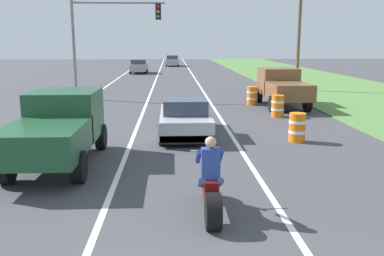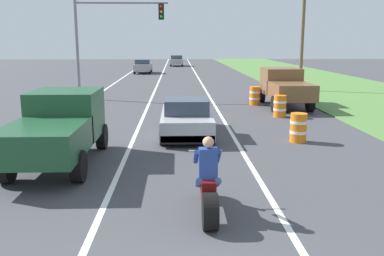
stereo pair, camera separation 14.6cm
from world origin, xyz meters
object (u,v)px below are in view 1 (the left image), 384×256
Objects in this scene: pickup_truck_right_shoulder_brown at (282,86)px; construction_barrel_nearest at (297,127)px; sports_car_silver at (185,118)px; distant_car_far_ahead at (139,66)px; construction_barrel_mid at (278,106)px; traffic_light_mast_near at (103,30)px; pickup_truck_left_lane_dark_green at (58,126)px; motorcycle_with_rider at (210,188)px; distant_car_further_ahead at (172,60)px; construction_barrel_far at (252,96)px.

construction_barrel_nearest is at bearing -100.79° from pickup_truck_right_shoulder_brown.
sports_car_silver is 4.30× the size of construction_barrel_nearest.
sports_car_silver reaches higher than construction_barrel_nearest.
distant_car_far_ahead is (-4.00, 31.38, 0.14)m from sports_car_silver.
pickup_truck_right_shoulder_brown is at bearing 72.21° from construction_barrel_mid.
distant_car_far_ahead reaches higher than construction_barrel_nearest.
distant_car_far_ahead is at bearing 88.71° from traffic_light_mast_near.
pickup_truck_right_shoulder_brown is at bearing 79.21° from construction_barrel_nearest.
construction_barrel_mid is (8.00, 7.35, -0.60)m from pickup_truck_left_lane_dark_green.
traffic_light_mast_near is 1.50× the size of distant_car_far_ahead.
construction_barrel_mid is at bearing 69.79° from motorcycle_with_rider.
pickup_truck_right_shoulder_brown is at bearing 51.50° from sports_car_silver.
traffic_light_mast_near is 34.95m from distant_car_further_ahead.
traffic_light_mast_near is at bearing -91.29° from distant_car_far_ahead.
pickup_truck_left_lane_dark_green and pickup_truck_right_shoulder_brown have the same top height.
traffic_light_mast_near reaches higher than pickup_truck_right_shoulder_brown.
sports_car_silver is at bearing 161.90° from construction_barrel_nearest.
pickup_truck_right_shoulder_brown reaches higher than distant_car_further_ahead.
pickup_truck_left_lane_dark_green is at bearing -93.87° from distant_car_further_ahead.
motorcycle_with_rider reaches higher than distant_car_further_ahead.
construction_barrel_mid is at bearing 42.57° from pickup_truck_left_lane_dark_green.
motorcycle_with_rider reaches higher than construction_barrel_nearest.
distant_car_far_ahead is (0.47, 21.00, -3.28)m from traffic_light_mast_near.
sports_car_silver is at bearing -89.56° from distant_car_further_ahead.
sports_car_silver is 8.45m from construction_barrel_far.
traffic_light_mast_near is 14.72m from construction_barrel_nearest.
pickup_truck_left_lane_dark_green is at bearing -124.05° from construction_barrel_far.
pickup_truck_right_shoulder_brown is (8.97, 10.37, 0.00)m from pickup_truck_left_lane_dark_green.
sports_car_silver is at bearing 91.95° from motorcycle_with_rider.
construction_barrel_mid is 41.52m from distant_car_further_ahead.
pickup_truck_left_lane_dark_green is 13.71m from pickup_truck_right_shoulder_brown.
traffic_light_mast_near reaches higher than motorcycle_with_rider.
pickup_truck_left_lane_dark_green is 1.00× the size of pickup_truck_right_shoulder_brown.
pickup_truck_left_lane_dark_green is at bearing -130.85° from pickup_truck_right_shoulder_brown.
distant_car_further_ahead is (-4.17, 46.19, 0.27)m from construction_barrel_nearest.
traffic_light_mast_near is at bearing -96.80° from distant_car_further_ahead.
pickup_truck_left_lane_dark_green is 14.38m from traffic_light_mast_near.
construction_barrel_far is at bearing 76.30° from motorcycle_with_rider.
motorcycle_with_rider is 5.47m from pickup_truck_left_lane_dark_green.
sports_car_silver is at bearing -117.52° from construction_barrel_far.
construction_barrel_mid is at bearing -83.49° from distant_car_further_ahead.
pickup_truck_right_shoulder_brown reaches higher than sports_car_silver.
pickup_truck_left_lane_dark_green reaches higher than distant_car_further_ahead.
pickup_truck_right_shoulder_brown is 3.23m from construction_barrel_mid.
pickup_truck_right_shoulder_brown is 26.38m from distant_car_far_ahead.
sports_car_silver is 1.08× the size of distant_car_far_ahead.
distant_car_far_ahead is (-9.33, 24.67, -0.33)m from pickup_truck_right_shoulder_brown.
pickup_truck_left_lane_dark_green reaches higher than sports_car_silver.
pickup_truck_left_lane_dark_green is 13.48m from construction_barrel_far.
construction_barrel_nearest is 1.00× the size of construction_barrel_far.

